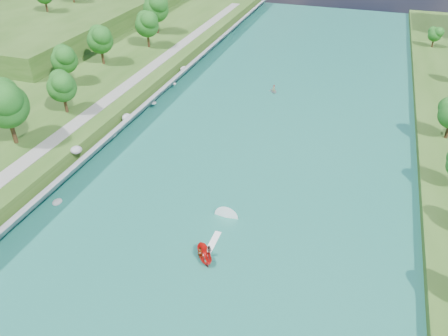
% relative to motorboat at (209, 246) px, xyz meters
% --- Properties ---
extents(ground, '(260.00, 260.00, 0.00)m').
position_rel_motorboat_xyz_m(ground, '(-0.82, -2.01, -0.74)').
color(ground, '#2D5119').
rests_on(ground, ground).
extents(river_water, '(55.00, 240.00, 0.10)m').
position_rel_motorboat_xyz_m(river_water, '(-0.82, 17.99, -0.69)').
color(river_water, '#1A645A').
rests_on(river_water, ground).
extents(ridge_west, '(60.00, 120.00, 9.00)m').
position_rel_motorboat_xyz_m(ridge_west, '(-83.32, 92.99, 3.76)').
color(ridge_west, '#2D5119').
rests_on(ridge_west, ground).
extents(riprap_bank, '(4.13, 236.00, 4.31)m').
position_rel_motorboat_xyz_m(riprap_bank, '(-26.68, 17.58, 1.07)').
color(riprap_bank, slate).
rests_on(riprap_bank, ground).
extents(riverside_path, '(3.00, 200.00, 0.10)m').
position_rel_motorboat_xyz_m(riverside_path, '(-33.32, 17.99, 2.81)').
color(riverside_path, gray).
rests_on(riverside_path, berm_west).
extents(motorboat, '(3.60, 18.79, 2.13)m').
position_rel_motorboat_xyz_m(motorboat, '(0.00, 0.00, 0.00)').
color(motorboat, red).
rests_on(motorboat, river_water).
extents(raft, '(2.79, 3.07, 1.71)m').
position_rel_motorboat_xyz_m(raft, '(-3.83, 53.04, -0.25)').
color(raft, gray).
rests_on(raft, river_water).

